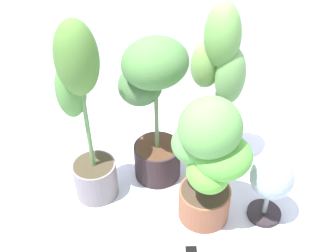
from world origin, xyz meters
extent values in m
plane|color=silver|center=(0.00, 0.00, 0.00)|extent=(8.00, 8.00, 0.00)
cylinder|color=brown|center=(0.34, -0.12, 0.09)|extent=(0.27, 0.27, 0.18)
cylinder|color=#422F25|center=(0.34, -0.12, 0.18)|extent=(0.25, 0.25, 0.02)
cylinder|color=olive|center=(0.34, -0.12, 0.42)|extent=(0.02, 0.02, 0.47)
ellipsoid|color=#5B9A4A|center=(0.34, -0.12, 0.59)|extent=(0.34, 0.35, 0.28)
ellipsoid|color=#5BA14F|center=(0.27, -0.10, 0.47)|extent=(0.30, 0.30, 0.19)
ellipsoid|color=#58AC40|center=(0.41, -0.14, 0.45)|extent=(0.38, 0.38, 0.19)
ellipsoid|color=#60AE3D|center=(0.35, -0.18, 0.37)|extent=(0.30, 0.30, 0.18)
cylinder|color=slate|center=(-0.27, -0.11, 0.11)|extent=(0.24, 0.24, 0.21)
cylinder|color=#3C3323|center=(-0.27, -0.11, 0.21)|extent=(0.22, 0.22, 0.02)
cylinder|color=#59834A|center=(-0.27, -0.11, 0.58)|extent=(0.02, 0.02, 0.73)
ellipsoid|color=#497330|center=(-0.27, -0.11, 0.86)|extent=(0.27, 0.28, 0.37)
ellipsoid|color=#4C813C|center=(-0.34, -0.09, 0.67)|extent=(0.15, 0.17, 0.30)
cylinder|color=#2C1F22|center=(0.02, 0.12, 0.11)|extent=(0.27, 0.27, 0.21)
cylinder|color=#462C1C|center=(0.02, 0.12, 0.21)|extent=(0.25, 0.25, 0.02)
cylinder|color=#5C7549|center=(0.02, 0.12, 0.52)|extent=(0.02, 0.02, 0.61)
ellipsoid|color=#46753C|center=(0.02, 0.12, 0.75)|extent=(0.45, 0.45, 0.25)
ellipsoid|color=#42673B|center=(-0.07, 0.14, 0.59)|extent=(0.28, 0.28, 0.21)
cylinder|color=brown|center=(0.31, 0.34, 0.09)|extent=(0.20, 0.20, 0.19)
cylinder|color=#3B341A|center=(0.31, 0.34, 0.18)|extent=(0.19, 0.19, 0.02)
cylinder|color=#5D8342|center=(0.31, 0.34, 0.55)|extent=(0.02, 0.02, 0.72)
ellipsoid|color=#68A04D|center=(0.31, 0.34, 0.82)|extent=(0.27, 0.27, 0.36)
ellipsoid|color=#6C974A|center=(0.23, 0.36, 0.63)|extent=(0.22, 0.23, 0.27)
ellipsoid|color=#6B9D57|center=(0.37, 0.32, 0.60)|extent=(0.22, 0.21, 0.34)
cylinder|color=#282024|center=(0.65, -0.05, 0.01)|extent=(0.18, 0.18, 0.03)
cylinder|color=#94A5AC|center=(0.65, -0.05, 0.10)|extent=(0.02, 0.02, 0.15)
sphere|color=#94A5AC|center=(0.65, -0.05, 0.29)|extent=(0.31, 0.31, 0.22)
camera|label=1|loc=(0.50, -1.54, 1.73)|focal=43.48mm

